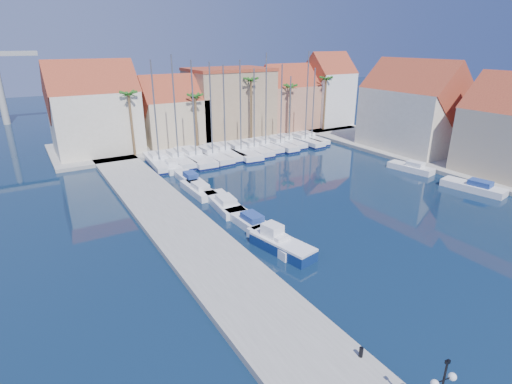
# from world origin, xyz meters

# --- Properties ---
(ground) EXTENTS (260.00, 260.00, 0.00)m
(ground) POSITION_xyz_m (0.00, 0.00, 0.00)
(ground) COLOR black
(ground) RESTS_ON ground
(quay_west) EXTENTS (6.00, 77.00, 0.50)m
(quay_west) POSITION_xyz_m (-9.00, 13.50, 0.25)
(quay_west) COLOR gray
(quay_west) RESTS_ON ground
(shore_north) EXTENTS (54.00, 16.00, 0.50)m
(shore_north) POSITION_xyz_m (10.00, 48.00, 0.25)
(shore_north) COLOR gray
(shore_north) RESTS_ON ground
(shore_east) EXTENTS (12.00, 60.00, 0.50)m
(shore_east) POSITION_xyz_m (32.00, 15.00, 0.25)
(shore_east) COLOR gray
(shore_east) RESTS_ON ground
(bollard) EXTENTS (0.23, 0.23, 0.57)m
(bollard) POSITION_xyz_m (-6.60, -4.81, 0.79)
(bollard) COLOR black
(bollard) RESTS_ON quay_west
(fishing_boat) EXTENTS (3.12, 6.22, 2.08)m
(fishing_boat) POSITION_xyz_m (-3.28, 7.64, 0.69)
(fishing_boat) COLOR navy
(fishing_boat) RESTS_ON ground
(motorboat_west_0) EXTENTS (2.10, 5.66, 1.40)m
(motorboat_west_0) POSITION_xyz_m (-3.34, 8.61, 0.51)
(motorboat_west_0) COLOR white
(motorboat_west_0) RESTS_ON ground
(motorboat_west_1) EXTENTS (2.19, 6.20, 1.40)m
(motorboat_west_1) POSITION_xyz_m (-3.09, 13.17, 0.51)
(motorboat_west_1) COLOR white
(motorboat_west_1) RESTS_ON ground
(motorboat_west_2) EXTENTS (2.83, 7.01, 1.40)m
(motorboat_west_2) POSITION_xyz_m (-3.12, 18.34, 0.51)
(motorboat_west_2) COLOR white
(motorboat_west_2) RESTS_ON ground
(motorboat_west_3) EXTENTS (2.10, 6.27, 1.40)m
(motorboat_west_3) POSITION_xyz_m (-3.78, 23.52, 0.51)
(motorboat_west_3) COLOR white
(motorboat_west_3) RESTS_ON ground
(motorboat_west_4) EXTENTS (2.00, 5.87, 1.40)m
(motorboat_west_4) POSITION_xyz_m (-3.20, 27.72, 0.51)
(motorboat_west_4) COLOR white
(motorboat_west_4) RESTS_ON ground
(motorboat_west_5) EXTENTS (2.20, 5.81, 1.40)m
(motorboat_west_5) POSITION_xyz_m (-3.40, 33.91, 0.51)
(motorboat_west_5) COLOR white
(motorboat_west_5) RESTS_ON ground
(motorboat_west_6) EXTENTS (2.08, 6.08, 1.40)m
(motorboat_west_6) POSITION_xyz_m (-3.42, 37.25, 0.51)
(motorboat_west_6) COLOR white
(motorboat_west_6) RESTS_ON ground
(motorboat_east_0) EXTENTS (3.46, 7.15, 1.40)m
(motorboat_east_0) POSITION_xyz_m (24.02, 7.87, 0.51)
(motorboat_east_0) COLOR white
(motorboat_east_0) RESTS_ON ground
(motorboat_east_1) EXTENTS (3.00, 6.21, 1.40)m
(motorboat_east_1) POSITION_xyz_m (24.02, 16.69, 0.51)
(motorboat_east_1) COLOR white
(motorboat_east_1) RESTS_ON ground
(sailboat_0) EXTENTS (3.21, 9.69, 14.15)m
(sailboat_0) POSITION_xyz_m (-4.19, 36.62, 0.62)
(sailboat_0) COLOR white
(sailboat_0) RESTS_ON ground
(sailboat_1) EXTENTS (2.58, 9.25, 14.75)m
(sailboat_1) POSITION_xyz_m (-1.50, 36.48, 0.63)
(sailboat_1) COLOR white
(sailboat_1) RESTS_ON ground
(sailboat_2) EXTENTS (3.27, 11.11, 14.02)m
(sailboat_2) POSITION_xyz_m (1.08, 36.27, 0.59)
(sailboat_2) COLOR white
(sailboat_2) RESTS_ON ground
(sailboat_3) EXTENTS (3.19, 9.66, 13.75)m
(sailboat_3) POSITION_xyz_m (3.47, 35.75, 0.61)
(sailboat_3) COLOR white
(sailboat_3) RESTS_ON ground
(sailboat_4) EXTENTS (3.01, 9.94, 13.26)m
(sailboat_4) POSITION_xyz_m (5.91, 36.49, 0.60)
(sailboat_4) COLOR white
(sailboat_4) RESTS_ON ground
(sailboat_5) EXTENTS (3.66, 11.11, 13.92)m
(sailboat_5) POSITION_xyz_m (8.26, 35.82, 0.59)
(sailboat_5) COLOR white
(sailboat_5) RESTS_ON ground
(sailboat_6) EXTENTS (2.51, 9.35, 12.61)m
(sailboat_6) POSITION_xyz_m (10.76, 36.10, 0.60)
(sailboat_6) COLOR white
(sailboat_6) RESTS_ON ground
(sailboat_7) EXTENTS (2.38, 8.63, 14.76)m
(sailboat_7) POSITION_xyz_m (13.27, 36.68, 0.65)
(sailboat_7) COLOR white
(sailboat_7) RESTS_ON ground
(sailboat_8) EXTENTS (2.29, 8.60, 13.10)m
(sailboat_8) POSITION_xyz_m (15.71, 36.08, 0.62)
(sailboat_8) COLOR white
(sailboat_8) RESTS_ON ground
(sailboat_9) EXTENTS (2.26, 8.46, 11.17)m
(sailboat_9) POSITION_xyz_m (18.07, 37.02, 0.59)
(sailboat_9) COLOR white
(sailboat_9) RESTS_ON ground
(sailboat_10) EXTENTS (2.75, 8.76, 14.87)m
(sailboat_10) POSITION_xyz_m (20.79, 36.24, 0.65)
(sailboat_10) COLOR white
(sailboat_10) RESTS_ON ground
(sailboat_11) EXTENTS (2.46, 8.41, 12.30)m
(sailboat_11) POSITION_xyz_m (22.72, 36.81, 0.61)
(sailboat_11) COLOR white
(sailboat_11) RESTS_ON ground
(building_0) EXTENTS (12.30, 9.00, 13.50)m
(building_0) POSITION_xyz_m (-10.00, 47.00, 6.52)
(building_0) COLOR beige
(building_0) RESTS_ON shore_north
(building_1) EXTENTS (10.30, 8.00, 11.00)m
(building_1) POSITION_xyz_m (2.00, 47.00, 5.30)
(building_1) COLOR #CCB790
(building_1) RESTS_ON shore_north
(building_2) EXTENTS (14.20, 10.20, 11.50)m
(building_2) POSITION_xyz_m (13.00, 48.00, 6.26)
(building_2) COLOR #9E8161
(building_2) RESTS_ON shore_north
(building_3) EXTENTS (10.30, 8.00, 12.00)m
(building_3) POSITION_xyz_m (25.00, 47.00, 5.86)
(building_3) COLOR tan
(building_3) RESTS_ON shore_north
(building_4) EXTENTS (8.30, 8.00, 14.00)m
(building_4) POSITION_xyz_m (34.00, 46.00, 6.97)
(building_4) COLOR white
(building_4) RESTS_ON shore_north
(building_6) EXTENTS (9.00, 14.30, 13.50)m
(building_6) POSITION_xyz_m (32.00, 24.00, 6.52)
(building_6) COLOR beige
(building_6) RESTS_ON shore_east
(palm_0) EXTENTS (2.60, 2.60, 10.15)m
(palm_0) POSITION_xyz_m (-6.00, 42.00, 9.08)
(palm_0) COLOR brown
(palm_0) RESTS_ON shore_north
(palm_1) EXTENTS (2.60, 2.60, 9.15)m
(palm_1) POSITION_xyz_m (4.00, 42.00, 8.14)
(palm_1) COLOR brown
(palm_1) RESTS_ON shore_north
(palm_2) EXTENTS (2.60, 2.60, 11.15)m
(palm_2) POSITION_xyz_m (14.00, 42.00, 10.02)
(palm_2) COLOR brown
(palm_2) RESTS_ON shore_north
(palm_3) EXTENTS (2.60, 2.60, 9.65)m
(palm_3) POSITION_xyz_m (22.00, 42.00, 8.61)
(palm_3) COLOR brown
(palm_3) RESTS_ON shore_north
(palm_4) EXTENTS (2.60, 2.60, 10.65)m
(palm_4) POSITION_xyz_m (30.00, 42.00, 9.55)
(palm_4) COLOR brown
(palm_4) RESTS_ON shore_north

